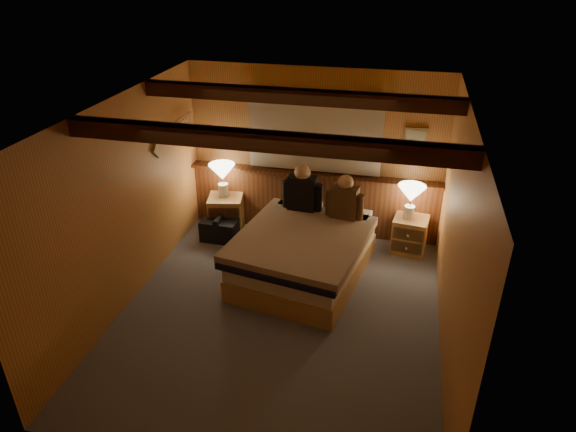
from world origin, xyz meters
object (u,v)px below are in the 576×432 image
(nightstand_right, at_px, (409,234))
(lamp_right, at_px, (411,196))
(nightstand_left, at_px, (226,213))
(bed, at_px, (304,253))
(person_right, at_px, (345,200))
(person_left, at_px, (302,191))
(duffel_bag, at_px, (220,230))
(lamp_left, at_px, (222,174))

(nightstand_right, relative_size, lamp_right, 1.04)
(nightstand_left, bearing_deg, lamp_right, -11.69)
(bed, relative_size, person_right, 3.44)
(bed, bearing_deg, nightstand_right, 46.22)
(nightstand_right, bearing_deg, bed, -136.57)
(nightstand_left, relative_size, person_left, 0.86)
(person_right, distance_m, duffel_bag, 1.93)
(nightstand_right, distance_m, person_right, 1.17)
(bed, relative_size, nightstand_right, 4.22)
(lamp_left, xyz_separation_m, person_left, (1.25, -0.36, 0.03))
(person_left, relative_size, person_right, 1.08)
(bed, xyz_separation_m, duffel_bag, (-1.37, 0.63, -0.17))
(nightstand_left, bearing_deg, nightstand_right, -11.67)
(nightstand_left, relative_size, person_right, 0.92)
(bed, bearing_deg, nightstand_left, 155.64)
(nightstand_right, distance_m, lamp_left, 2.78)
(duffel_bag, bearing_deg, person_left, 0.93)
(bed, distance_m, lamp_left, 1.80)
(nightstand_left, bearing_deg, bed, -46.36)
(bed, xyz_separation_m, lamp_left, (-1.41, 0.98, 0.55))
(lamp_left, bearing_deg, bed, -34.94)
(nightstand_right, xyz_separation_m, duffel_bag, (-2.67, -0.32, -0.09))
(lamp_left, bearing_deg, person_left, -15.93)
(nightstand_right, height_order, lamp_right, lamp_right)
(bed, height_order, person_left, person_left)
(lamp_right, relative_size, duffel_bag, 0.92)
(lamp_left, distance_m, person_left, 1.30)
(lamp_left, height_order, duffel_bag, lamp_left)
(bed, relative_size, duffel_bag, 4.04)
(person_left, xyz_separation_m, person_right, (0.58, -0.11, -0.02))
(lamp_right, distance_m, person_left, 1.45)
(nightstand_left, distance_m, person_right, 1.94)
(duffel_bag, bearing_deg, lamp_right, 8.11)
(bed, xyz_separation_m, nightstand_left, (-1.37, 0.94, -0.07))
(bed, relative_size, nightstand_left, 3.72)
(person_left, bearing_deg, nightstand_left, 169.06)
(bed, bearing_deg, person_right, 60.65)
(bed, distance_m, nightstand_left, 1.66)
(person_left, bearing_deg, person_right, -7.50)
(lamp_right, height_order, person_right, person_right)
(bed, height_order, nightstand_right, bed)
(lamp_right, relative_size, person_right, 0.78)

